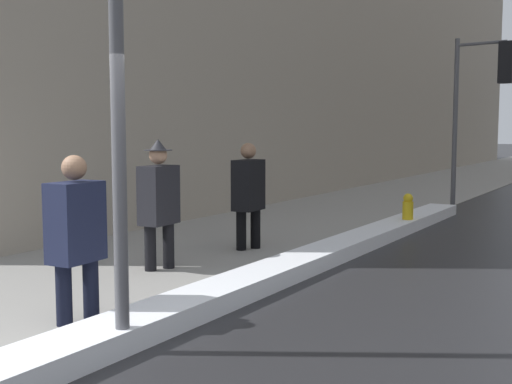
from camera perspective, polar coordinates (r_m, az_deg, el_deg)
name	(u,v)px	position (r m, az deg, el deg)	size (l,w,h in m)	color
ground_plane	(35,368)	(5.57, -19.09, -14.56)	(160.00, 160.00, 0.00)	#232326
sidewalk_slab	(406,193)	(19.35, 13.22, -0.10)	(4.00, 80.00, 0.01)	gray
snow_bank_curb	(330,252)	(9.44, 6.63, -5.30)	(0.58, 11.81, 0.21)	white
lamp_post	(116,35)	(5.46, -12.31, 13.49)	(0.28, 0.28, 4.37)	#515156
traffic_light_near	(486,86)	(15.31, 19.76, 8.87)	(1.31, 0.33, 3.93)	#515156
pedestrian_nearside	(76,231)	(6.41, -15.72, -3.37)	(0.34, 0.55, 1.65)	black
pedestrian_in_fedora	(159,199)	(8.62, -8.64, -0.64)	(0.38, 0.56, 1.76)	black
pedestrian_in_glasses	(248,191)	(9.97, -0.68, 0.10)	(0.35, 0.56, 1.68)	black
fire_hydrant	(408,212)	(12.24, 13.34, -1.78)	(0.20, 0.20, 0.70)	gold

